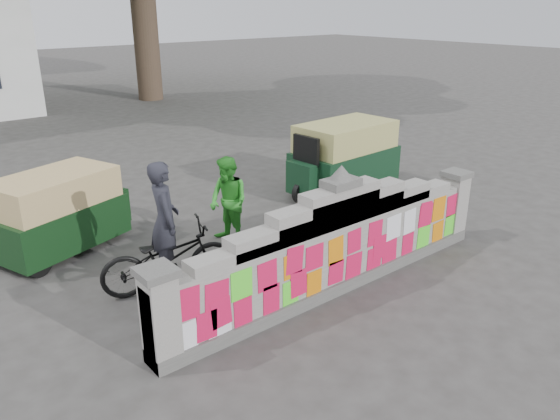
% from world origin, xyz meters
% --- Properties ---
extents(ground, '(100.00, 100.00, 0.00)m').
position_xyz_m(ground, '(0.00, 0.00, 0.00)').
color(ground, '#383533').
rests_on(ground, ground).
extents(parapet_wall, '(6.48, 0.44, 2.01)m').
position_xyz_m(parapet_wall, '(-0.00, -0.01, 0.75)').
color(parapet_wall, '#4C4C49').
rests_on(parapet_wall, ground).
extents(cyclist_bike, '(2.17, 1.28, 1.08)m').
position_xyz_m(cyclist_bike, '(-2.03, 1.64, 0.54)').
color(cyclist_bike, black).
rests_on(cyclist_bike, ground).
extents(cyclist_rider, '(0.61, 0.76, 1.82)m').
position_xyz_m(cyclist_rider, '(-2.03, 1.64, 0.91)').
color(cyclist_rider, '#22232B').
rests_on(cyclist_rider, ground).
extents(pedestrian, '(0.68, 0.84, 1.64)m').
position_xyz_m(pedestrian, '(-0.31, 2.49, 0.82)').
color(pedestrian, green).
rests_on(pedestrian, ground).
extents(rickshaw_left, '(2.67, 1.87, 1.44)m').
position_xyz_m(rickshaw_left, '(-2.78, 4.15, 0.75)').
color(rickshaw_left, black).
rests_on(rickshaw_left, ground).
extents(rickshaw_right, '(2.95, 1.49, 1.61)m').
position_xyz_m(rickshaw_right, '(3.47, 3.30, 0.84)').
color(rickshaw_right, black).
rests_on(rickshaw_right, ground).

